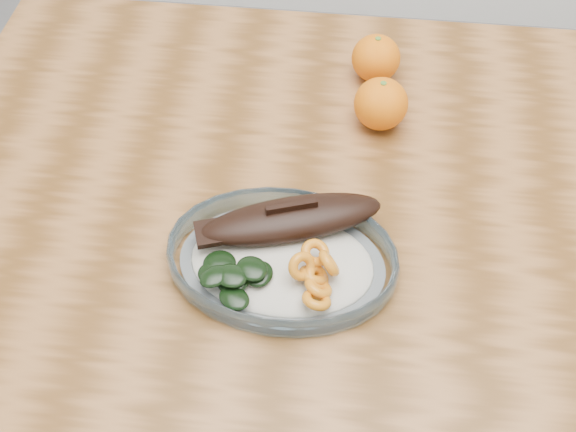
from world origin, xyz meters
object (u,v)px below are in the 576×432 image
Objects in this scene: dining_table at (376,257)px; orange_right at (376,58)px; plated_meal at (282,256)px; orange_left at (381,104)px.

orange_right reaches higher than dining_table.
dining_table is at bearing 44.33° from plated_meal.
plated_meal is (-0.11, -0.10, 0.12)m from dining_table.
orange_left reaches higher than dining_table.
orange_left is (-0.01, 0.15, 0.13)m from dining_table.
dining_table is 17.36× the size of orange_right.
plated_meal reaches higher than orange_right.
dining_table is at bearing -84.92° from orange_right.
orange_right is (-0.01, 0.10, -0.00)m from orange_left.
plated_meal is 6.91× the size of orange_left.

